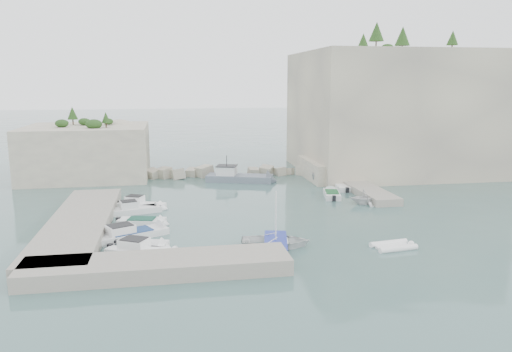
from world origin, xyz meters
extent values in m
plane|color=#426461|center=(0.00, 0.00, 0.00)|extent=(400.00, 400.00, 0.00)
cube|color=beige|center=(23.00, 23.00, 8.50)|extent=(26.00, 22.00, 17.00)
cube|color=beige|center=(13.00, 18.00, 1.25)|extent=(8.00, 10.00, 2.50)
cube|color=beige|center=(-20.00, 25.00, 3.50)|extent=(16.00, 14.00, 7.00)
cube|color=#9E9689|center=(-17.00, -1.00, 0.55)|extent=(5.00, 24.00, 1.10)
cube|color=#9E9689|center=(-10.00, -12.50, 0.55)|extent=(18.00, 4.00, 1.10)
cube|color=#9E9689|center=(13.50, 10.00, 0.40)|extent=(3.00, 16.00, 0.80)
cube|color=beige|center=(-1.00, 22.00, 0.70)|extent=(28.00, 3.00, 1.40)
imported|color=white|center=(-0.90, -8.24, 0.00)|extent=(6.08, 4.87, 1.12)
imported|color=silver|center=(11.45, 3.73, 0.00)|extent=(3.34, 2.90, 1.73)
imported|color=silver|center=(11.07, 15.18, 0.00)|extent=(5.03, 2.57, 1.85)
cylinder|color=white|center=(-0.90, -8.24, 2.66)|extent=(0.10, 0.10, 4.20)
cone|color=#1E4219|center=(18.00, 18.00, 19.27)|extent=(1.96, 1.96, 2.45)
cone|color=#1E4219|center=(26.00, 27.00, 19.60)|extent=(2.24, 2.24, 2.80)
cone|color=#1E4219|center=(30.00, 20.00, 18.82)|extent=(1.57, 1.57, 1.96)
cone|color=#1E4219|center=(21.00, 30.00, 19.08)|extent=(1.79, 1.79, 2.24)
cone|color=#1E4219|center=(-22.00, 27.00, 8.62)|extent=(1.40, 1.40, 1.75)
cone|color=#1E4219|center=(-17.00, 22.00, 8.30)|extent=(1.12, 1.12, 1.40)
camera|label=1|loc=(-8.97, -45.31, 12.89)|focal=35.00mm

